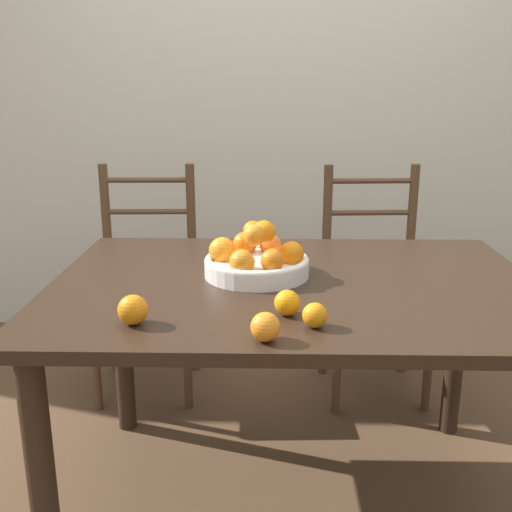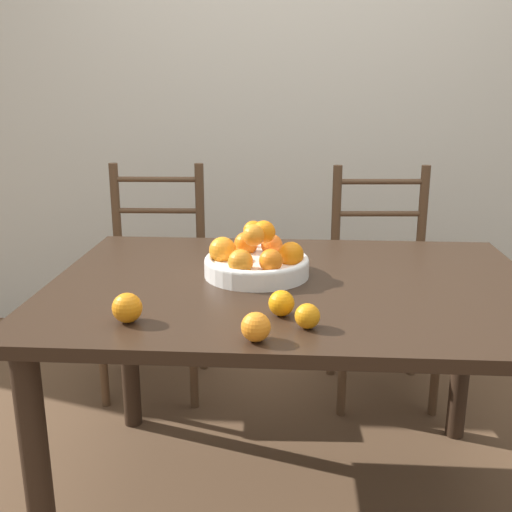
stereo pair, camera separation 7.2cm
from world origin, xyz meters
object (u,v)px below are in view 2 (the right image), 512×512
object	(u,v)px
orange_loose_2	(283,303)
chair_right	(383,286)
orange_loose_1	(258,327)
orange_loose_3	(129,308)
orange_loose_0	(309,316)
fruit_bowl	(258,260)
chair_left	(156,282)

from	to	relation	value
orange_loose_2	chair_right	distance (m)	1.18
orange_loose_1	orange_loose_3	distance (m)	0.33
orange_loose_0	orange_loose_1	distance (m)	0.14
orange_loose_1	orange_loose_3	world-z (taller)	orange_loose_3
fruit_bowl	orange_loose_3	world-z (taller)	fruit_bowl
fruit_bowl	chair_right	size ratio (longest dim) A/B	0.32
orange_loose_3	chair_right	world-z (taller)	chair_right
chair_right	chair_left	bearing A→B (deg)	176.17
fruit_bowl	orange_loose_0	size ratio (longest dim) A/B	5.21
orange_loose_2	chair_right	xyz separation A→B (m)	(0.41, 1.06, -0.31)
orange_loose_2	chair_left	bearing A→B (deg)	118.70
chair_left	chair_right	distance (m)	0.99
orange_loose_3	chair_right	xyz separation A→B (m)	(0.78, 1.13, -0.31)
orange_loose_3	chair_left	size ratio (longest dim) A/B	0.07
chair_right	orange_loose_0	bearing A→B (deg)	-110.73
fruit_bowl	chair_right	bearing A→B (deg)	56.13
orange_loose_0	orange_loose_3	size ratio (longest dim) A/B	0.83
orange_loose_2	chair_right	size ratio (longest dim) A/B	0.07
orange_loose_1	orange_loose_0	bearing A→B (deg)	35.28
fruit_bowl	chair_left	bearing A→B (deg)	123.96
orange_loose_0	orange_loose_2	size ratio (longest dim) A/B	0.93
orange_loose_0	orange_loose_1	xyz separation A→B (m)	(-0.12, -0.08, 0.00)
chair_left	orange_loose_0	bearing A→B (deg)	-62.79
fruit_bowl	orange_loose_1	xyz separation A→B (m)	(0.03, -0.48, -0.02)
orange_loose_0	fruit_bowl	bearing A→B (deg)	110.30
chair_left	orange_loose_3	bearing A→B (deg)	-81.92
orange_loose_0	chair_right	size ratio (longest dim) A/B	0.06
orange_loose_1	chair_left	distance (m)	1.36
fruit_bowl	orange_loose_1	distance (m)	0.49
orange_loose_1	chair_right	distance (m)	1.34
chair_left	fruit_bowl	bearing A→B (deg)	-58.36
chair_left	orange_loose_2	bearing A→B (deg)	-63.62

